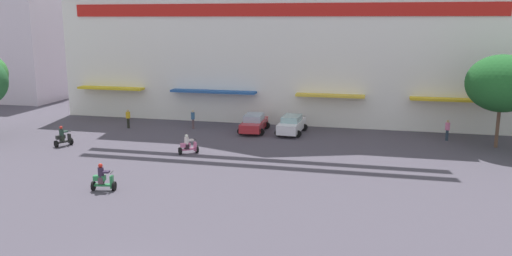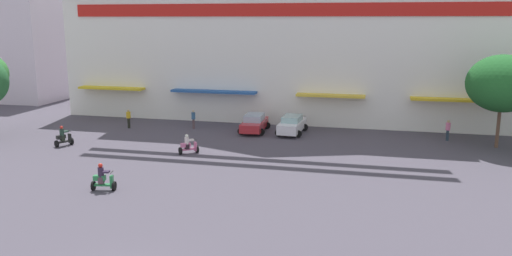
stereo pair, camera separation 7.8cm
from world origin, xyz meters
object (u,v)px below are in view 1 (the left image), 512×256
parked_car_0 (254,123)px  scooter_rider_3 (188,146)px  pedestrian_0 (128,118)px  parked_car_1 (292,124)px  scooter_rider_4 (63,138)px  plaza_tree_3 (502,83)px  pedestrian_2 (193,118)px  pedestrian_1 (447,129)px  scooter_rider_0 (103,179)px

parked_car_0 → scooter_rider_3: size_ratio=3.13×
scooter_rider_3 → pedestrian_0: pedestrian_0 is taller
parked_car_1 → scooter_rider_4: size_ratio=2.81×
parked_car_0 → plaza_tree_3: bearing=-3.2°
scooter_rider_4 → pedestrian_2: bearing=48.3°
scooter_rider_3 → pedestrian_1: (18.41, 8.58, 0.36)m
plaza_tree_3 → parked_car_1: (-15.66, 1.09, -4.03)m
scooter_rider_0 → pedestrian_1: size_ratio=0.95×
pedestrian_1 → pedestrian_2: pedestrian_1 is taller
scooter_rider_0 → scooter_rider_4: bearing=133.7°
parked_car_1 → scooter_rider_4: 18.06m
parked_car_1 → pedestrian_0: pedestrian_0 is taller
parked_car_0 → parked_car_1: size_ratio=1.01×
pedestrian_1 → pedestrian_2: 21.06m
scooter_rider_0 → scooter_rider_4: 11.93m
scooter_rider_4 → pedestrian_1: bearing=17.0°
scooter_rider_3 → pedestrian_2: 8.59m
pedestrian_0 → pedestrian_1: 26.73m
plaza_tree_3 → pedestrian_2: plaza_tree_3 is taller
scooter_rider_0 → scooter_rider_4: same height
parked_car_1 → pedestrian_1: bearing=1.7°
scooter_rider_3 → pedestrian_1: 20.31m
scooter_rider_3 → parked_car_0: bearing=70.9°
plaza_tree_3 → parked_car_1: plaza_tree_3 is taller
plaza_tree_3 → pedestrian_0: (-30.00, -0.04, -3.87)m
scooter_rider_4 → pedestrian_0: pedestrian_0 is taller
pedestrian_1 → pedestrian_2: (-21.05, -0.42, 0.00)m
plaza_tree_3 → parked_car_0: 19.34m
pedestrian_2 → scooter_rider_4: bearing=-131.7°
pedestrian_0 → parked_car_0: bearing=5.6°
parked_car_1 → plaza_tree_3: bearing=-4.0°
scooter_rider_0 → parked_car_0: bearing=74.9°
scooter_rider_4 → pedestrian_0: 7.37m
parked_car_1 → scooter_rider_0: bearing=-114.7°
parked_car_0 → pedestrian_2: 5.48m
scooter_rider_3 → pedestrian_2: bearing=108.0°
parked_car_1 → pedestrian_2: 8.70m
scooter_rider_0 → pedestrian_1: bearing=40.6°
plaza_tree_3 → pedestrian_2: size_ratio=4.17×
scooter_rider_0 → pedestrian_2: size_ratio=0.95×
scooter_rider_0 → plaza_tree_3: bearing=34.0°
parked_car_1 → pedestrian_2: pedestrian_2 is taller
scooter_rider_4 → pedestrian_2: (7.33, 8.24, 0.30)m
scooter_rider_0 → pedestrian_1: 26.53m
plaza_tree_3 → pedestrian_1: size_ratio=4.17×
plaza_tree_3 → pedestrian_1: 5.29m
parked_car_0 → scooter_rider_4: bearing=-147.2°
plaza_tree_3 → scooter_rider_0: plaza_tree_3 is taller
parked_car_1 → pedestrian_1: pedestrian_1 is taller
scooter_rider_0 → scooter_rider_4: (-8.25, 8.62, -0.00)m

